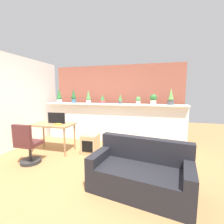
{
  "coord_description": "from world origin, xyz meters",
  "views": [
    {
      "loc": [
        1.25,
        -2.68,
        1.58
      ],
      "look_at": [
        0.18,
        1.38,
        1.04
      ],
      "focal_mm": 24.6,
      "sensor_mm": 36.0,
      "label": 1
    }
  ],
  "objects_px": {
    "office_chair": "(28,147)",
    "potted_plant_7": "(171,98)",
    "potted_plant_3": "(103,99)",
    "potted_plant_5": "(138,100)",
    "potted_plant_0": "(59,96)",
    "couch": "(140,173)",
    "potted_plant_4": "(120,99)",
    "side_cube_shelf": "(90,144)",
    "potted_plant_1": "(74,97)",
    "book_on_desk": "(58,124)",
    "potted_plant_6": "(153,99)",
    "desk": "(53,127)",
    "potted_plant_2": "(88,97)",
    "tv_monitor": "(56,118)"
  },
  "relations": [
    {
      "from": "potted_plant_1",
      "to": "potted_plant_4",
      "type": "height_order",
      "value": "potted_plant_1"
    },
    {
      "from": "potted_plant_6",
      "to": "desk",
      "type": "bearing_deg",
      "value": -155.04
    },
    {
      "from": "potted_plant_2",
      "to": "potted_plant_7",
      "type": "distance_m",
      "value": 2.52
    },
    {
      "from": "potted_plant_1",
      "to": "book_on_desk",
      "type": "bearing_deg",
      "value": -79.49
    },
    {
      "from": "potted_plant_0",
      "to": "potted_plant_6",
      "type": "relative_size",
      "value": 1.67
    },
    {
      "from": "potted_plant_3",
      "to": "potted_plant_4",
      "type": "xyz_separation_m",
      "value": [
        0.58,
        -0.02,
        0.02
      ]
    },
    {
      "from": "desk",
      "to": "book_on_desk",
      "type": "xyz_separation_m",
      "value": [
        0.24,
        -0.1,
        0.1
      ]
    },
    {
      "from": "potted_plant_0",
      "to": "potted_plant_3",
      "type": "xyz_separation_m",
      "value": [
        1.54,
        0.05,
        -0.08
      ]
    },
    {
      "from": "potted_plant_3",
      "to": "tv_monitor",
      "type": "height_order",
      "value": "potted_plant_3"
    },
    {
      "from": "office_chair",
      "to": "side_cube_shelf",
      "type": "bearing_deg",
      "value": 39.67
    },
    {
      "from": "desk",
      "to": "couch",
      "type": "bearing_deg",
      "value": -24.47
    },
    {
      "from": "desk",
      "to": "side_cube_shelf",
      "type": "xyz_separation_m",
      "value": [
        1.03,
        0.1,
        -0.42
      ]
    },
    {
      "from": "side_cube_shelf",
      "to": "book_on_desk",
      "type": "relative_size",
      "value": 3.43
    },
    {
      "from": "potted_plant_2",
      "to": "potted_plant_4",
      "type": "xyz_separation_m",
      "value": [
        1.05,
        0.01,
        -0.03
      ]
    },
    {
      "from": "potted_plant_7",
      "to": "couch",
      "type": "distance_m",
      "value": 2.65
    },
    {
      "from": "tv_monitor",
      "to": "side_cube_shelf",
      "type": "distance_m",
      "value": 1.15
    },
    {
      "from": "desk",
      "to": "potted_plant_6",
      "type": "bearing_deg",
      "value": 24.96
    },
    {
      "from": "potted_plant_3",
      "to": "potted_plant_6",
      "type": "xyz_separation_m",
      "value": [
        1.56,
        -0.0,
        0.02
      ]
    },
    {
      "from": "potted_plant_6",
      "to": "desk",
      "type": "relative_size",
      "value": 0.27
    },
    {
      "from": "office_chair",
      "to": "side_cube_shelf",
      "type": "distance_m",
      "value": 1.42
    },
    {
      "from": "potted_plant_6",
      "to": "book_on_desk",
      "type": "xyz_separation_m",
      "value": [
        -2.32,
        -1.3,
        -0.61
      ]
    },
    {
      "from": "potted_plant_3",
      "to": "potted_plant_5",
      "type": "xyz_separation_m",
      "value": [
        1.12,
        0.01,
        -0.02
      ]
    },
    {
      "from": "potted_plant_4",
      "to": "book_on_desk",
      "type": "distance_m",
      "value": 1.95
    },
    {
      "from": "office_chair",
      "to": "couch",
      "type": "xyz_separation_m",
      "value": [
        2.45,
        -0.29,
        -0.11
      ]
    },
    {
      "from": "potted_plant_0",
      "to": "potted_plant_2",
      "type": "relative_size",
      "value": 1.16
    },
    {
      "from": "side_cube_shelf",
      "to": "potted_plant_0",
      "type": "bearing_deg",
      "value": 145.99
    },
    {
      "from": "tv_monitor",
      "to": "book_on_desk",
      "type": "xyz_separation_m",
      "value": [
        0.17,
        -0.18,
        -0.13
      ]
    },
    {
      "from": "potted_plant_4",
      "to": "potted_plant_6",
      "type": "bearing_deg",
      "value": 0.68
    },
    {
      "from": "potted_plant_4",
      "to": "side_cube_shelf",
      "type": "distance_m",
      "value": 1.66
    },
    {
      "from": "desk",
      "to": "office_chair",
      "type": "distance_m",
      "value": 0.85
    },
    {
      "from": "potted_plant_1",
      "to": "couch",
      "type": "bearing_deg",
      "value": -43.29
    },
    {
      "from": "couch",
      "to": "potted_plant_3",
      "type": "bearing_deg",
      "value": 121.21
    },
    {
      "from": "potted_plant_4",
      "to": "couch",
      "type": "bearing_deg",
      "value": -70.39
    },
    {
      "from": "potted_plant_1",
      "to": "potted_plant_3",
      "type": "distance_m",
      "value": 1.0
    },
    {
      "from": "potted_plant_3",
      "to": "book_on_desk",
      "type": "relative_size",
      "value": 1.91
    },
    {
      "from": "potted_plant_1",
      "to": "potted_plant_5",
      "type": "distance_m",
      "value": 2.12
    },
    {
      "from": "office_chair",
      "to": "potted_plant_7",
      "type": "bearing_deg",
      "value": 32.97
    },
    {
      "from": "office_chair",
      "to": "potted_plant_0",
      "type": "bearing_deg",
      "value": 103.49
    },
    {
      "from": "office_chair",
      "to": "book_on_desk",
      "type": "height_order",
      "value": "office_chair"
    },
    {
      "from": "potted_plant_1",
      "to": "potted_plant_4",
      "type": "relative_size",
      "value": 1.49
    },
    {
      "from": "potted_plant_4",
      "to": "tv_monitor",
      "type": "distance_m",
      "value": 1.93
    },
    {
      "from": "potted_plant_2",
      "to": "potted_plant_3",
      "type": "bearing_deg",
      "value": 3.01
    },
    {
      "from": "potted_plant_5",
      "to": "desk",
      "type": "relative_size",
      "value": 0.21
    },
    {
      "from": "potted_plant_1",
      "to": "potted_plant_2",
      "type": "xyz_separation_m",
      "value": [
        0.52,
        0.02,
        -0.03
      ]
    },
    {
      "from": "potted_plant_6",
      "to": "potted_plant_4",
      "type": "bearing_deg",
      "value": -179.32
    },
    {
      "from": "potted_plant_5",
      "to": "tv_monitor",
      "type": "relative_size",
      "value": 0.46
    },
    {
      "from": "potted_plant_0",
      "to": "potted_plant_3",
      "type": "distance_m",
      "value": 1.54
    },
    {
      "from": "potted_plant_0",
      "to": "book_on_desk",
      "type": "xyz_separation_m",
      "value": [
        0.77,
        -1.25,
        -0.67
      ]
    },
    {
      "from": "potted_plant_1",
      "to": "couch",
      "type": "distance_m",
      "value": 3.47
    },
    {
      "from": "tv_monitor",
      "to": "couch",
      "type": "distance_m",
      "value": 2.67
    }
  ]
}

